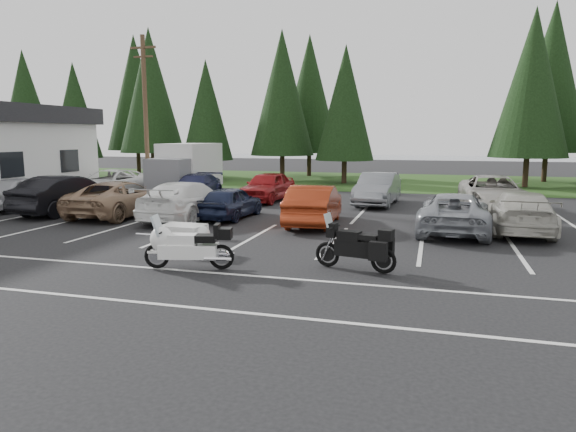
# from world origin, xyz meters

# --- Properties ---
(ground) EXTENTS (120.00, 120.00, 0.00)m
(ground) POSITION_xyz_m (0.00, 0.00, 0.00)
(ground) COLOR black
(ground) RESTS_ON ground
(grass_strip) EXTENTS (80.00, 16.00, 0.01)m
(grass_strip) POSITION_xyz_m (0.00, 24.00, 0.01)
(grass_strip) COLOR #203C13
(grass_strip) RESTS_ON ground
(lake_water) EXTENTS (70.00, 50.00, 0.02)m
(lake_water) POSITION_xyz_m (4.00, 55.00, 0.00)
(lake_water) COLOR slate
(lake_water) RESTS_ON ground
(utility_pole) EXTENTS (1.60, 0.26, 9.00)m
(utility_pole) POSITION_xyz_m (-10.00, 12.00, 4.70)
(utility_pole) COLOR #473321
(utility_pole) RESTS_ON ground
(box_truck) EXTENTS (2.40, 5.60, 2.90)m
(box_truck) POSITION_xyz_m (-8.00, 12.50, 1.45)
(box_truck) COLOR silver
(box_truck) RESTS_ON ground
(stall_markings) EXTENTS (32.00, 16.00, 0.01)m
(stall_markings) POSITION_xyz_m (0.00, 2.00, 0.00)
(stall_markings) COLOR silver
(stall_markings) RESTS_ON ground
(conifer_0) EXTENTS (4.58, 4.58, 10.66)m
(conifer_0) POSITION_xyz_m (-28.00, 22.50, 6.23)
(conifer_0) COLOR #332316
(conifer_0) RESTS_ON ground
(conifer_1) EXTENTS (3.96, 3.96, 9.22)m
(conifer_1) POSITION_xyz_m (-22.00, 21.20, 5.39)
(conifer_1) COLOR #332316
(conifer_1) RESTS_ON ground
(conifer_2) EXTENTS (5.10, 5.10, 11.89)m
(conifer_2) POSITION_xyz_m (-16.00, 22.80, 6.95)
(conifer_2) COLOR #332316
(conifer_2) RESTS_ON ground
(conifer_3) EXTENTS (3.87, 3.87, 9.02)m
(conifer_3) POSITION_xyz_m (-10.50, 21.40, 5.27)
(conifer_3) COLOR #332316
(conifer_3) RESTS_ON ground
(conifer_4) EXTENTS (4.80, 4.80, 11.17)m
(conifer_4) POSITION_xyz_m (-5.00, 22.90, 6.53)
(conifer_4) COLOR #332316
(conifer_4) RESTS_ON ground
(conifer_5) EXTENTS (4.14, 4.14, 9.63)m
(conifer_5) POSITION_xyz_m (0.00, 21.60, 5.63)
(conifer_5) COLOR #332316
(conifer_5) RESTS_ON ground
(conifer_6) EXTENTS (4.93, 4.93, 11.48)m
(conifer_6) POSITION_xyz_m (12.00, 22.10, 6.71)
(conifer_6) COLOR #332316
(conifer_6) RESTS_ON ground
(conifer_back_a) EXTENTS (5.28, 5.28, 12.30)m
(conifer_back_a) POSITION_xyz_m (-20.00, 27.00, 7.19)
(conifer_back_a) COLOR #332316
(conifer_back_a) RESTS_ON ground
(conifer_back_b) EXTENTS (4.97, 4.97, 11.58)m
(conifer_back_b) POSITION_xyz_m (-4.00, 27.50, 6.77)
(conifer_back_b) COLOR #332316
(conifer_back_b) RESTS_ON ground
(conifer_back_c) EXTENTS (5.50, 5.50, 12.81)m
(conifer_back_c) POSITION_xyz_m (14.00, 26.80, 7.49)
(conifer_back_c) COLOR #332316
(conifer_back_c) RESTS_ON ground
(car_near_0) EXTENTS (2.07, 4.59, 1.53)m
(car_near_0) POSITION_xyz_m (-12.08, 4.55, 0.76)
(car_near_0) COLOR silver
(car_near_0) RESTS_ON ground
(car_near_1) EXTENTS (2.21, 5.15, 1.65)m
(car_near_1) POSITION_xyz_m (-9.13, 3.94, 0.83)
(car_near_1) COLOR black
(car_near_1) RESTS_ON ground
(car_near_2) EXTENTS (2.48, 5.32, 1.48)m
(car_near_2) POSITION_xyz_m (-6.48, 3.95, 0.74)
(car_near_2) COLOR #937255
(car_near_2) RESTS_ON ground
(car_near_3) EXTENTS (2.28, 5.36, 1.54)m
(car_near_3) POSITION_xyz_m (-3.31, 3.81, 0.77)
(car_near_3) COLOR white
(car_near_3) RESTS_ON ground
(car_near_4) EXTENTS (1.71, 3.93, 1.32)m
(car_near_4) POSITION_xyz_m (-1.77, 4.56, 0.66)
(car_near_4) COLOR #151C36
(car_near_4) RESTS_ON ground
(car_near_5) EXTENTS (1.90, 4.69, 1.51)m
(car_near_5) POSITION_xyz_m (1.86, 4.03, 0.76)
(car_near_5) COLOR maroon
(car_near_5) RESTS_ON ground
(car_near_6) EXTENTS (2.55, 5.09, 1.38)m
(car_near_6) POSITION_xyz_m (6.92, 3.78, 0.69)
(car_near_6) COLOR gray
(car_near_6) RESTS_ON ground
(car_near_7) EXTENTS (2.27, 5.08, 1.45)m
(car_near_7) POSITION_xyz_m (9.14, 4.40, 0.72)
(car_near_7) COLOR #B3B1A4
(car_near_7) RESTS_ON ground
(car_far_0) EXTENTS (2.97, 5.65, 1.52)m
(car_far_0) POSITION_xyz_m (-10.87, 9.53, 0.76)
(car_far_0) COLOR white
(car_far_0) RESTS_ON ground
(car_far_1) EXTENTS (2.38, 4.86, 1.36)m
(car_far_1) POSITION_xyz_m (-5.87, 9.74, 0.68)
(car_far_1) COLOR #191C3F
(car_far_1) RESTS_ON ground
(car_far_2) EXTENTS (2.16, 4.61, 1.53)m
(car_far_2) POSITION_xyz_m (-2.07, 10.27, 0.76)
(car_far_2) COLOR maroon
(car_far_2) RESTS_ON ground
(car_far_3) EXTENTS (1.97, 4.82, 1.55)m
(car_far_3) POSITION_xyz_m (3.57, 10.46, 0.78)
(car_far_3) COLOR slate
(car_far_3) RESTS_ON ground
(car_far_4) EXTENTS (2.84, 5.76, 1.57)m
(car_far_4) POSITION_xyz_m (8.77, 9.89, 0.79)
(car_far_4) COLOR #9D9990
(car_far_4) RESTS_ON ground
(touring_motorcycle) EXTENTS (2.64, 1.33, 1.40)m
(touring_motorcycle) POSITION_xyz_m (0.32, -3.30, 0.70)
(touring_motorcycle) COLOR white
(touring_motorcycle) RESTS_ON ground
(cargo_trailer) EXTENTS (1.79, 1.05, 0.81)m
(cargo_trailer) POSITION_xyz_m (-0.72, -1.57, 0.41)
(cargo_trailer) COLOR silver
(cargo_trailer) RESTS_ON ground
(adventure_motorcycle) EXTENTS (2.46, 1.27, 1.43)m
(adventure_motorcycle) POSITION_xyz_m (4.36, -2.27, 0.71)
(adventure_motorcycle) COLOR black
(adventure_motorcycle) RESTS_ON ground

